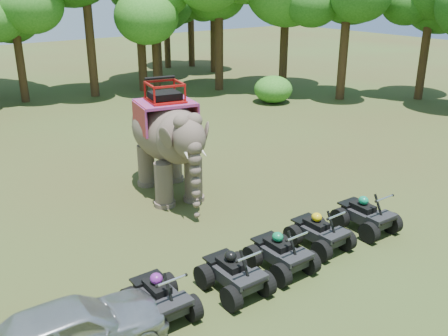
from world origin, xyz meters
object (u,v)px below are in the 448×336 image
(atv_1, at_px, (234,268))
(atv_4, at_px, (367,210))
(elephant, at_px, (168,138))
(parked_car, at_px, (71,331))
(atv_0, at_px, (160,292))
(atv_3, at_px, (320,227))
(atv_2, at_px, (281,248))

(atv_1, bearing_deg, atv_4, 1.89)
(elephant, distance_m, parked_car, 8.93)
(parked_car, height_order, atv_0, parked_car)
(parked_car, relative_size, atv_3, 2.31)
(parked_car, bearing_deg, atv_4, -87.60)
(elephant, xyz_separation_m, parked_car, (-6.15, -6.33, -1.41))
(atv_0, distance_m, atv_4, 7.34)
(atv_1, bearing_deg, parked_car, 179.09)
(atv_1, distance_m, atv_4, 5.36)
(atv_1, bearing_deg, atv_2, 1.59)
(parked_car, distance_m, atv_0, 2.21)
(atv_1, relative_size, atv_4, 0.98)
(atv_1, xyz_separation_m, atv_2, (1.63, 0.03, -0.00))
(atv_1, bearing_deg, atv_3, 4.70)
(atv_2, height_order, atv_4, atv_4)
(atv_2, bearing_deg, atv_4, 2.09)
(atv_0, height_order, atv_3, atv_3)
(atv_0, bearing_deg, parked_car, -175.11)
(atv_1, distance_m, atv_2, 1.63)
(parked_car, height_order, atv_4, parked_car)
(parked_car, distance_m, atv_1, 4.18)
(elephant, relative_size, atv_3, 2.84)
(atv_0, relative_size, atv_3, 1.00)
(atv_3, bearing_deg, elephant, 102.54)
(elephant, distance_m, atv_1, 6.88)
(parked_car, relative_size, atv_0, 2.31)
(atv_4, bearing_deg, atv_1, -176.81)
(elephant, relative_size, atv_4, 2.74)
(atv_1, height_order, atv_2, atv_1)
(atv_0, relative_size, atv_1, 0.98)
(atv_0, bearing_deg, elephant, 58.11)
(atv_2, xyz_separation_m, atv_3, (1.75, 0.22, -0.01))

